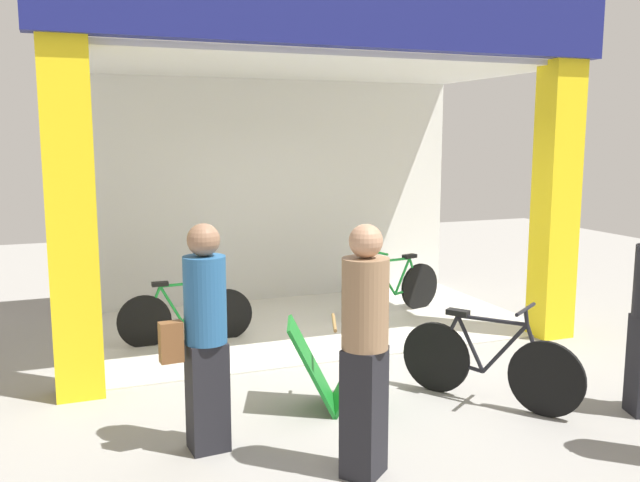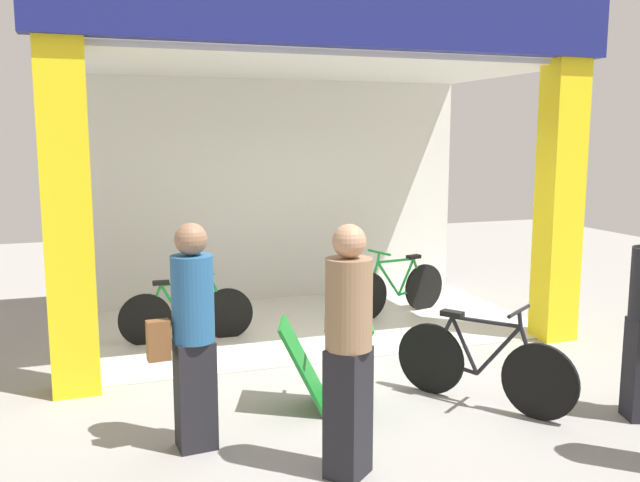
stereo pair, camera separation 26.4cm
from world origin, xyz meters
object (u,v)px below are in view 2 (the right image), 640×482
object	(u,v)px
bicycle_inside_0	(396,289)
bicycle_parked_0	(482,365)
pedestrian_1	(193,334)
pedestrian_2	(349,349)
sandwich_board_sign	(326,365)
bicycle_inside_1	(187,314)

from	to	relation	value
bicycle_inside_0	bicycle_parked_0	distance (m)	3.00
bicycle_parked_0	pedestrian_1	distance (m)	2.51
bicycle_parked_0	pedestrian_2	bearing A→B (deg)	-153.26
sandwich_board_sign	pedestrian_2	bearing A→B (deg)	-102.08
pedestrian_1	pedestrian_2	xyz separation A→B (m)	(0.92, -0.76, 0.02)
sandwich_board_sign	pedestrian_2	world-z (taller)	pedestrian_2
bicycle_inside_1	sandwich_board_sign	world-z (taller)	bicycle_inside_1
bicycle_parked_0	sandwich_board_sign	size ratio (longest dim) A/B	1.50
pedestrian_2	pedestrian_1	bearing A→B (deg)	140.65
bicycle_inside_0	pedestrian_2	bearing A→B (deg)	-119.62
pedestrian_1	pedestrian_2	world-z (taller)	pedestrian_2
bicycle_inside_0	sandwich_board_sign	size ratio (longest dim) A/B	1.69
bicycle_inside_1	bicycle_parked_0	world-z (taller)	bicycle_parked_0
sandwich_board_sign	bicycle_parked_0	bearing A→B (deg)	-16.20
bicycle_inside_0	bicycle_inside_1	size ratio (longest dim) A/B	1.03
pedestrian_1	pedestrian_2	size ratio (longest dim) A/B	0.97
pedestrian_1	pedestrian_2	distance (m)	1.19
bicycle_inside_0	bicycle_parked_0	xyz separation A→B (m)	(-0.58, -2.95, 0.01)
bicycle_inside_1	pedestrian_1	xyz separation A→B (m)	(-0.31, -2.66, 0.54)
bicycle_inside_0	pedestrian_1	distance (m)	4.27
bicycle_inside_0	bicycle_inside_1	world-z (taller)	bicycle_inside_0
bicycle_inside_0	pedestrian_2	distance (m)	4.31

